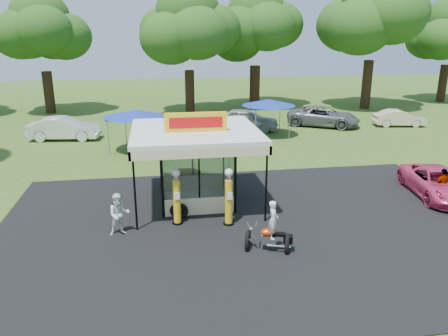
{
  "coord_description": "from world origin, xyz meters",
  "views": [
    {
      "loc": [
        -3.67,
        -13.31,
        7.37
      ],
      "look_at": [
        -0.89,
        4.0,
        1.88
      ],
      "focal_mm": 35.0,
      "sensor_mm": 36.0,
      "label": 1
    }
  ],
  "objects_px": {
    "kiosk_car": "(192,177)",
    "spectator_east_b": "(443,185)",
    "bg_car_c": "(247,119)",
    "bg_car_a": "(64,128)",
    "gas_pump_right": "(229,198)",
    "spectator_west": "(119,214)",
    "gas_station_kiosk": "(196,165)",
    "motorcycle": "(271,231)",
    "bg_car_d": "(324,116)",
    "bg_car_e": "(399,118)",
    "pink_sedan": "(438,183)",
    "tent_west": "(134,114)",
    "bg_car_b": "(187,123)",
    "gas_pump_left": "(177,198)",
    "tent_east": "(269,103)"
  },
  "relations": [
    {
      "from": "kiosk_car",
      "to": "spectator_east_b",
      "type": "relative_size",
      "value": 1.81
    },
    {
      "from": "pink_sedan",
      "to": "spectator_east_b",
      "type": "distance_m",
      "value": 0.68
    },
    {
      "from": "spectator_east_b",
      "to": "bg_car_d",
      "type": "relative_size",
      "value": 0.27
    },
    {
      "from": "spectator_west",
      "to": "motorcycle",
      "type": "bearing_deg",
      "value": -33.1
    },
    {
      "from": "spectator_west",
      "to": "pink_sedan",
      "type": "bearing_deg",
      "value": -3.88
    },
    {
      "from": "gas_station_kiosk",
      "to": "gas_pump_left",
      "type": "distance_m",
      "value": 2.51
    },
    {
      "from": "gas_pump_left",
      "to": "tent_east",
      "type": "relative_size",
      "value": 0.6
    },
    {
      "from": "gas_station_kiosk",
      "to": "gas_pump_left",
      "type": "relative_size",
      "value": 2.34
    },
    {
      "from": "gas_pump_right",
      "to": "motorcycle",
      "type": "distance_m",
      "value": 2.62
    },
    {
      "from": "kiosk_car",
      "to": "pink_sedan",
      "type": "height_order",
      "value": "pink_sedan"
    },
    {
      "from": "gas_station_kiosk",
      "to": "bg_car_e",
      "type": "height_order",
      "value": "gas_station_kiosk"
    },
    {
      "from": "bg_car_d",
      "to": "gas_pump_left",
      "type": "bearing_deg",
      "value": 174.13
    },
    {
      "from": "gas_station_kiosk",
      "to": "spectator_west",
      "type": "height_order",
      "value": "gas_station_kiosk"
    },
    {
      "from": "motorcycle",
      "to": "bg_car_c",
      "type": "height_order",
      "value": "motorcycle"
    },
    {
      "from": "gas_pump_left",
      "to": "kiosk_car",
      "type": "relative_size",
      "value": 0.82
    },
    {
      "from": "gas_station_kiosk",
      "to": "kiosk_car",
      "type": "xyz_separation_m",
      "value": [
        -0.0,
        2.21,
        -1.3
      ]
    },
    {
      "from": "spectator_east_b",
      "to": "spectator_west",
      "type": "bearing_deg",
      "value": -3.41
    },
    {
      "from": "motorcycle",
      "to": "bg_car_c",
      "type": "relative_size",
      "value": 0.4
    },
    {
      "from": "bg_car_a",
      "to": "bg_car_e",
      "type": "bearing_deg",
      "value": -82.3
    },
    {
      "from": "kiosk_car",
      "to": "motorcycle",
      "type": "bearing_deg",
      "value": -163.47
    },
    {
      "from": "gas_station_kiosk",
      "to": "bg_car_a",
      "type": "bearing_deg",
      "value": 120.94
    },
    {
      "from": "bg_car_c",
      "to": "spectator_east_b",
      "type": "bearing_deg",
      "value": -138.5
    },
    {
      "from": "bg_car_c",
      "to": "bg_car_d",
      "type": "xyz_separation_m",
      "value": [
        6.47,
        0.42,
        -0.04
      ]
    },
    {
      "from": "gas_pump_right",
      "to": "pink_sedan",
      "type": "height_order",
      "value": "gas_pump_right"
    },
    {
      "from": "gas_pump_right",
      "to": "bg_car_b",
      "type": "height_order",
      "value": "gas_pump_right"
    },
    {
      "from": "motorcycle",
      "to": "spectator_east_b",
      "type": "distance_m",
      "value": 9.41
    },
    {
      "from": "spectator_east_b",
      "to": "tent_west",
      "type": "height_order",
      "value": "tent_west"
    },
    {
      "from": "spectator_east_b",
      "to": "bg_car_c",
      "type": "height_order",
      "value": "bg_car_c"
    },
    {
      "from": "kiosk_car",
      "to": "spectator_west",
      "type": "relative_size",
      "value": 1.72
    },
    {
      "from": "gas_pump_right",
      "to": "bg_car_a",
      "type": "height_order",
      "value": "gas_pump_right"
    },
    {
      "from": "kiosk_car",
      "to": "tent_west",
      "type": "height_order",
      "value": "tent_west"
    },
    {
      "from": "gas_pump_right",
      "to": "pink_sedan",
      "type": "distance_m",
      "value": 10.26
    },
    {
      "from": "spectator_west",
      "to": "gas_pump_left",
      "type": "bearing_deg",
      "value": 3.76
    },
    {
      "from": "tent_west",
      "to": "bg_car_a",
      "type": "bearing_deg",
      "value": 142.12
    },
    {
      "from": "pink_sedan",
      "to": "spectator_east_b",
      "type": "height_order",
      "value": "spectator_east_b"
    },
    {
      "from": "spectator_east_b",
      "to": "bg_car_d",
      "type": "xyz_separation_m",
      "value": [
        0.9,
        16.61,
        0.02
      ]
    },
    {
      "from": "gas_pump_right",
      "to": "motorcycle",
      "type": "relative_size",
      "value": 1.2
    },
    {
      "from": "pink_sedan",
      "to": "bg_car_e",
      "type": "height_order",
      "value": "pink_sedan"
    },
    {
      "from": "spectator_east_b",
      "to": "tent_west",
      "type": "bearing_deg",
      "value": -46.63
    },
    {
      "from": "gas_station_kiosk",
      "to": "motorcycle",
      "type": "bearing_deg",
      "value": -66.79
    },
    {
      "from": "gas_station_kiosk",
      "to": "bg_car_c",
      "type": "bearing_deg",
      "value": 69.67
    },
    {
      "from": "bg_car_a",
      "to": "bg_car_d",
      "type": "height_order",
      "value": "bg_car_a"
    },
    {
      "from": "gas_pump_right",
      "to": "tent_west",
      "type": "xyz_separation_m",
      "value": [
        -4.0,
        12.07,
        1.3
      ]
    },
    {
      "from": "bg_car_e",
      "to": "bg_car_a",
      "type": "bearing_deg",
      "value": 100.24
    },
    {
      "from": "kiosk_car",
      "to": "bg_car_a",
      "type": "height_order",
      "value": "bg_car_a"
    },
    {
      "from": "motorcycle",
      "to": "bg_car_a",
      "type": "bearing_deg",
      "value": 137.1
    },
    {
      "from": "spectator_east_b",
      "to": "bg_car_a",
      "type": "xyz_separation_m",
      "value": [
        -18.98,
        15.1,
        0.03
      ]
    },
    {
      "from": "gas_pump_right",
      "to": "kiosk_car",
      "type": "bearing_deg",
      "value": 102.19
    },
    {
      "from": "bg_car_d",
      "to": "pink_sedan",
      "type": "bearing_deg",
      "value": -151.55
    },
    {
      "from": "bg_car_a",
      "to": "spectator_east_b",
      "type": "bearing_deg",
      "value": -121.98
    }
  ]
}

